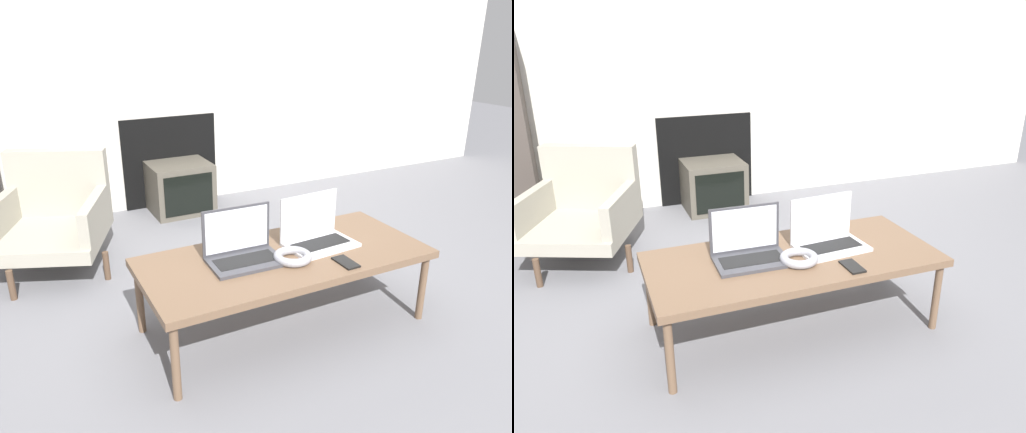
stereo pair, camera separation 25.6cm
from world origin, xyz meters
The scene contains 9 objects.
ground_plane centered at (0.00, 0.00, 0.00)m, with size 14.00×14.00×0.00m, color slate.
wall_back centered at (0.00, 2.14, 1.29)m, with size 7.00×0.08×2.60m.
table centered at (0.00, 0.12, 0.36)m, with size 1.36×0.61×0.38m.
laptop_left centered at (-0.20, 0.17, 0.44)m, with size 0.34×0.23×0.24m.
laptop_right centered at (0.20, 0.17, 0.44)m, with size 0.35×0.24×0.24m.
headphones centered at (0.00, 0.05, 0.40)m, with size 0.18×0.18×0.04m.
phone centered at (0.20, -0.08, 0.39)m, with size 0.07×0.13×0.01m.
tv centered at (0.08, 1.89, 0.20)m, with size 0.46×0.40×0.39m.
armchair centered at (-0.89, 1.37, 0.33)m, with size 0.81×0.84×0.67m.
Camera 2 is at (-0.86, -1.81, 1.41)m, focal length 35.00 mm.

